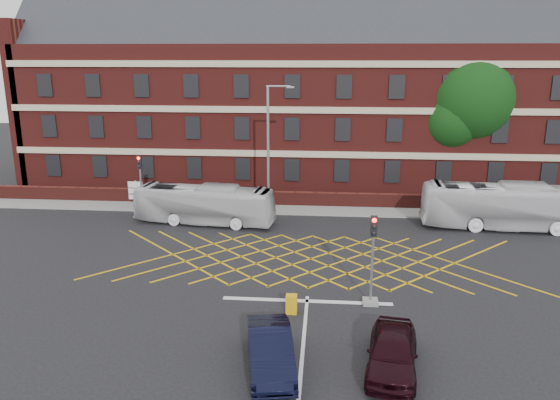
# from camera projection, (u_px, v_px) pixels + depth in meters

# --- Properties ---
(ground) EXTENTS (120.00, 120.00, 0.00)m
(ground) POSITION_uv_depth(u_px,v_px,m) (310.00, 272.00, 29.07)
(ground) COLOR black
(ground) RESTS_ON ground
(victorian_building) EXTENTS (51.00, 12.17, 20.40)m
(victorian_building) POSITION_uv_depth(u_px,v_px,m) (322.00, 94.00, 48.16)
(victorian_building) COLOR #571916
(victorian_building) RESTS_ON ground
(boundary_wall) EXTENTS (56.00, 0.50, 1.10)m
(boundary_wall) POSITION_uv_depth(u_px,v_px,m) (315.00, 199.00, 41.43)
(boundary_wall) COLOR #4E1814
(boundary_wall) RESTS_ON ground
(far_pavement) EXTENTS (60.00, 3.00, 0.12)m
(far_pavement) POSITION_uv_depth(u_px,v_px,m) (315.00, 209.00, 40.59)
(far_pavement) COLOR slate
(far_pavement) RESTS_ON ground
(box_junction_hatching) EXTENTS (8.22, 8.22, 0.02)m
(box_junction_hatching) POSITION_uv_depth(u_px,v_px,m) (311.00, 259.00, 30.99)
(box_junction_hatching) COLOR #CC990C
(box_junction_hatching) RESTS_ON ground
(stop_line) EXTENTS (8.00, 0.30, 0.02)m
(stop_line) POSITION_uv_depth(u_px,v_px,m) (307.00, 301.00, 25.70)
(stop_line) COLOR silver
(stop_line) RESTS_ON ground
(centre_line) EXTENTS (0.15, 14.00, 0.02)m
(centre_line) POSITION_uv_depth(u_px,v_px,m) (300.00, 381.00, 19.44)
(centre_line) COLOR silver
(centre_line) RESTS_ON ground
(bus_left) EXTENTS (9.78, 3.44, 2.67)m
(bus_left) POSITION_uv_depth(u_px,v_px,m) (204.00, 204.00, 37.14)
(bus_left) COLOR silver
(bus_left) RESTS_ON ground
(bus_right) EXTENTS (11.11, 3.15, 3.06)m
(bus_right) POSITION_uv_depth(u_px,v_px,m) (507.00, 206.00, 35.98)
(bus_right) COLOR silver
(bus_right) RESTS_ON ground
(car_navy) EXTENTS (2.35, 4.76, 1.50)m
(car_navy) POSITION_uv_depth(u_px,v_px,m) (270.00, 350.00, 20.04)
(car_navy) COLOR black
(car_navy) RESTS_ON ground
(car_maroon) EXTENTS (2.42, 4.65, 1.51)m
(car_maroon) POSITION_uv_depth(u_px,v_px,m) (392.00, 351.00, 19.94)
(car_maroon) COLOR black
(car_maroon) RESTS_ON ground
(deciduous_tree) EXTENTS (7.62, 7.39, 11.54)m
(deciduous_tree) POSITION_uv_depth(u_px,v_px,m) (468.00, 105.00, 43.62)
(deciduous_tree) COLOR black
(deciduous_tree) RESTS_ON ground
(traffic_light_near) EXTENTS (0.70, 0.70, 4.27)m
(traffic_light_near) POSITION_uv_depth(u_px,v_px,m) (372.00, 269.00, 24.97)
(traffic_light_near) COLOR slate
(traffic_light_near) RESTS_ON ground
(traffic_light_far) EXTENTS (0.70, 0.70, 4.27)m
(traffic_light_far) POSITION_uv_depth(u_px,v_px,m) (141.00, 190.00, 39.28)
(traffic_light_far) COLOR slate
(traffic_light_far) RESTS_ON ground
(street_lamp) EXTENTS (2.25, 1.00, 9.25)m
(street_lamp) POSITION_uv_depth(u_px,v_px,m) (269.00, 175.00, 37.58)
(street_lamp) COLOR slate
(street_lamp) RESTS_ON ground
(direction_signs) EXTENTS (1.10, 0.16, 2.20)m
(direction_signs) POSITION_uv_depth(u_px,v_px,m) (136.00, 191.00, 40.48)
(direction_signs) COLOR gray
(direction_signs) RESTS_ON ground
(utility_cabinet) EXTENTS (0.50, 0.43, 0.86)m
(utility_cabinet) POSITION_uv_depth(u_px,v_px,m) (291.00, 304.00, 24.44)
(utility_cabinet) COLOR #D39B0C
(utility_cabinet) RESTS_ON ground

